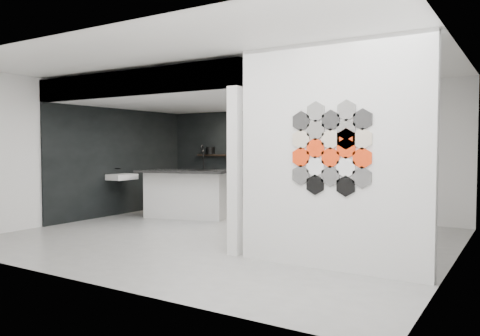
% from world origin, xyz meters
% --- Properties ---
extents(floor, '(7.00, 6.00, 0.01)m').
position_xyz_m(floor, '(0.00, 0.00, -0.01)').
color(floor, gray).
extents(partition_panel, '(2.45, 0.15, 2.80)m').
position_xyz_m(partition_panel, '(2.23, -1.00, 1.40)').
color(partition_panel, silver).
rests_on(partition_panel, floor).
extents(bay_clad_back, '(4.40, 0.04, 2.35)m').
position_xyz_m(bay_clad_back, '(-1.30, 2.97, 1.18)').
color(bay_clad_back, black).
rests_on(bay_clad_back, floor).
extents(bay_clad_left, '(0.04, 4.00, 2.35)m').
position_xyz_m(bay_clad_left, '(-3.47, 1.00, 1.18)').
color(bay_clad_left, black).
rests_on(bay_clad_left, floor).
extents(bulkhead, '(4.40, 4.00, 0.40)m').
position_xyz_m(bulkhead, '(-1.30, 1.00, 2.55)').
color(bulkhead, silver).
rests_on(bulkhead, corner_column).
extents(corner_column, '(0.16, 0.16, 2.35)m').
position_xyz_m(corner_column, '(0.82, -1.00, 1.18)').
color(corner_column, silver).
rests_on(corner_column, floor).
extents(fascia_beam, '(4.40, 0.16, 0.40)m').
position_xyz_m(fascia_beam, '(-1.30, -0.92, 2.55)').
color(fascia_beam, silver).
rests_on(fascia_beam, corner_column).
extents(wall_basin, '(0.40, 0.60, 0.12)m').
position_xyz_m(wall_basin, '(-3.24, 0.80, 0.85)').
color(wall_basin, silver).
rests_on(wall_basin, bay_clad_left).
extents(display_shelf, '(3.00, 0.15, 0.04)m').
position_xyz_m(display_shelf, '(-1.20, 2.87, 1.30)').
color(display_shelf, black).
rests_on(display_shelf, bay_clad_back).
extents(kitchen_island, '(2.08, 1.33, 1.55)m').
position_xyz_m(kitchen_island, '(-1.88, 1.31, 0.52)').
color(kitchen_island, silver).
rests_on(kitchen_island, floor).
extents(stockpot, '(0.23, 0.23, 0.18)m').
position_xyz_m(stockpot, '(-2.35, 2.87, 1.41)').
color(stockpot, black).
rests_on(stockpot, display_shelf).
extents(kettle, '(0.22, 0.22, 0.16)m').
position_xyz_m(kettle, '(-0.44, 2.87, 1.40)').
color(kettle, black).
rests_on(kettle, display_shelf).
extents(glass_bowl, '(0.14, 0.14, 0.09)m').
position_xyz_m(glass_bowl, '(0.15, 2.87, 1.36)').
color(glass_bowl, gray).
rests_on(glass_bowl, display_shelf).
extents(glass_vase, '(0.10, 0.10, 0.13)m').
position_xyz_m(glass_vase, '(0.15, 2.87, 1.38)').
color(glass_vase, gray).
rests_on(glass_vase, display_shelf).
extents(bottle_dark, '(0.07, 0.07, 0.17)m').
position_xyz_m(bottle_dark, '(-1.62, 2.87, 1.40)').
color(bottle_dark, black).
rests_on(bottle_dark, display_shelf).
extents(utensil_cup, '(0.10, 0.10, 0.11)m').
position_xyz_m(utensil_cup, '(-1.83, 2.87, 1.38)').
color(utensil_cup, black).
rests_on(utensil_cup, display_shelf).
extents(hex_tile_cluster, '(1.04, 0.02, 1.16)m').
position_xyz_m(hex_tile_cluster, '(2.26, -1.09, 1.50)').
color(hex_tile_cluster, black).
rests_on(hex_tile_cluster, partition_panel).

